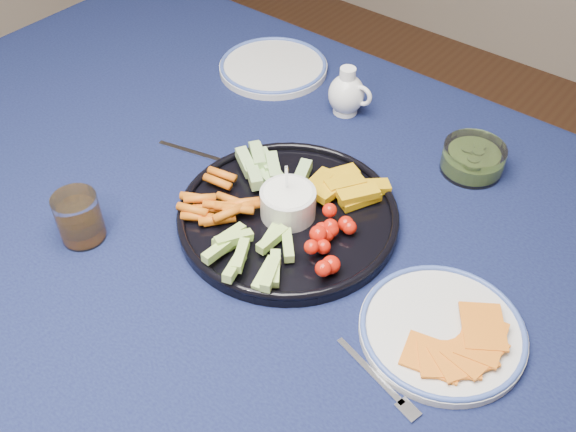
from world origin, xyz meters
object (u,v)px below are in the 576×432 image
Objects in this scene: crudite_platter at (287,211)px; creamer_pitcher at (347,94)px; pickle_bowl at (473,160)px; cheese_plate at (443,329)px; dining_table at (263,258)px; juice_tumbler at (80,220)px; side_plate_extra at (273,66)px.

creamer_pitcher is at bearing 108.12° from crudite_platter.
cheese_plate is at bearing -68.83° from pickle_bowl.
pickle_bowl is at bearing 58.21° from dining_table.
dining_table is 4.80× the size of crudite_platter.
crudite_platter is at bearing -119.86° from pickle_bowl.
juice_tumbler is 0.36× the size of side_plate_extra.
cheese_plate is 0.70m from side_plate_extra.
side_plate_extra is at bearing 172.27° from creamer_pitcher.
pickle_bowl is at bearing -1.32° from creamer_pitcher.
cheese_plate reaches higher than side_plate_extra.
cheese_plate is (0.30, -0.04, -0.01)m from crudite_platter.
crudite_platter is 1.55× the size of side_plate_extra.
crudite_platter is 1.56× the size of cheese_plate.
pickle_bowl is (0.27, -0.01, -0.02)m from creamer_pitcher.
dining_table is at bearing -52.61° from side_plate_extra.
cheese_plate is at bearing -31.56° from side_plate_extra.
creamer_pitcher is (-0.07, 0.33, 0.13)m from dining_table.
crudite_platter is at bearing -71.88° from creamer_pitcher.
dining_table is 0.39m from pickle_bowl.
pickle_bowl is 0.47× the size of cheese_plate.
dining_table is at bearing 177.62° from cheese_plate.
dining_table is 0.46m from side_plate_extra.
creamer_pitcher is at bearing 139.33° from cheese_plate.
dining_table is 20.84× the size of juice_tumbler.
pickle_bowl is 0.65m from juice_tumbler.
pickle_bowl is 0.36m from cheese_plate.
cheese_plate is 0.55m from juice_tumbler.
creamer_pitcher is 1.18× the size of juice_tumbler.
creamer_pitcher is 0.42× the size of side_plate_extra.
crudite_platter is 0.34m from pickle_bowl.
crudite_platter is 3.67× the size of creamer_pitcher.
dining_table is at bearing -121.79° from pickle_bowl.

